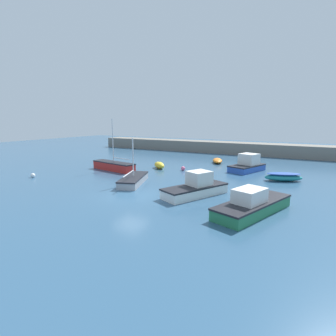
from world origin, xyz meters
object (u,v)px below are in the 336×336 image
(cabin_cruiser_white, at_px, (248,165))
(dinghy_near_pier, at_px, (159,165))
(rowboat_with_red_cover, at_px, (283,177))
(mooring_buoy_pink, at_px, (183,168))
(mooring_buoy_white, at_px, (33,175))
(motorboat_with_cabin, at_px, (196,187))
(motorboat_grey_hull, at_px, (252,205))
(rowboat_blue_near, at_px, (217,161))
(sailboat_short_mast, at_px, (134,180))
(sailboat_tall_mast, at_px, (114,166))

(cabin_cruiser_white, distance_m, dinghy_near_pier, 10.48)
(dinghy_near_pier, bearing_deg, rowboat_with_red_cover, -139.43)
(mooring_buoy_pink, bearing_deg, mooring_buoy_white, -137.55)
(motorboat_with_cabin, height_order, mooring_buoy_pink, motorboat_with_cabin)
(mooring_buoy_pink, bearing_deg, motorboat_grey_hull, -46.92)
(motorboat_grey_hull, bearing_deg, rowboat_blue_near, 43.60)
(sailboat_short_mast, xyz_separation_m, dinghy_near_pier, (-1.89, 7.87, 0.02))
(cabin_cruiser_white, relative_size, mooring_buoy_white, 11.50)
(cabin_cruiser_white, bearing_deg, rowboat_blue_near, -108.50)
(motorboat_grey_hull, distance_m, dinghy_near_pier, 16.95)
(rowboat_with_red_cover, distance_m, motorboat_grey_hull, 10.78)
(sailboat_tall_mast, bearing_deg, rowboat_blue_near, -119.50)
(sailboat_tall_mast, bearing_deg, motorboat_grey_hull, 167.73)
(dinghy_near_pier, height_order, mooring_buoy_pink, dinghy_near_pier)
(motorboat_with_cabin, bearing_deg, mooring_buoy_white, -58.21)
(rowboat_blue_near, xyz_separation_m, sailboat_short_mast, (-3.03, -15.33, 0.06))
(sailboat_short_mast, bearing_deg, rowboat_blue_near, -31.81)
(rowboat_blue_near, distance_m, sailboat_short_mast, 15.63)
(mooring_buoy_pink, bearing_deg, sailboat_short_mast, -99.03)
(rowboat_with_red_cover, bearing_deg, sailboat_short_mast, 10.53)
(rowboat_with_red_cover, height_order, mooring_buoy_white, rowboat_with_red_cover)
(sailboat_tall_mast, bearing_deg, motorboat_with_cabin, 168.04)
(sailboat_tall_mast, bearing_deg, mooring_buoy_pink, -142.97)
(cabin_cruiser_white, distance_m, motorboat_grey_hull, 14.59)
(rowboat_blue_near, relative_size, cabin_cruiser_white, 0.66)
(cabin_cruiser_white, distance_m, mooring_buoy_white, 23.54)
(dinghy_near_pier, height_order, mooring_buoy_white, dinghy_near_pier)
(rowboat_with_red_cover, xyz_separation_m, cabin_cruiser_white, (-4.20, 3.44, 0.33))
(rowboat_blue_near, height_order, dinghy_near_pier, dinghy_near_pier)
(mooring_buoy_white, relative_size, mooring_buoy_pink, 0.92)
(mooring_buoy_white, bearing_deg, sailboat_short_mast, 15.31)
(motorboat_with_cabin, relative_size, rowboat_with_red_cover, 1.55)
(sailboat_tall_mast, xyz_separation_m, sailboat_short_mast, (6.01, -4.25, -0.14))
(rowboat_with_red_cover, distance_m, sailboat_short_mast, 14.55)
(rowboat_with_red_cover, height_order, cabin_cruiser_white, cabin_cruiser_white)
(sailboat_tall_mast, relative_size, rowboat_with_red_cover, 1.64)
(sailboat_short_mast, height_order, mooring_buoy_pink, sailboat_short_mast)
(sailboat_short_mast, xyz_separation_m, mooring_buoy_white, (-10.69, -2.92, -0.15))
(rowboat_blue_near, bearing_deg, sailboat_short_mast, -32.66)
(motorboat_grey_hull, bearing_deg, mooring_buoy_white, 109.39)
(sailboat_tall_mast, xyz_separation_m, rowboat_blue_near, (9.03, 11.08, -0.20))
(sailboat_short_mast, xyz_separation_m, motorboat_grey_hull, (11.33, -2.74, 0.20))
(rowboat_blue_near, xyz_separation_m, motorboat_grey_hull, (8.31, -18.07, 0.26))
(motorboat_with_cabin, height_order, sailboat_short_mast, sailboat_short_mast)
(sailboat_short_mast, xyz_separation_m, mooring_buoy_pink, (1.27, 8.01, -0.13))
(mooring_buoy_white, height_order, mooring_buoy_pink, mooring_buoy_pink)
(cabin_cruiser_white, height_order, dinghy_near_pier, cabin_cruiser_white)
(rowboat_blue_near, xyz_separation_m, dinghy_near_pier, (-4.91, -7.46, 0.08))
(cabin_cruiser_white, bearing_deg, rowboat_with_red_cover, 70.41)
(motorboat_grey_hull, distance_m, mooring_buoy_white, 22.02)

